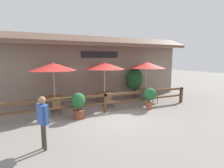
# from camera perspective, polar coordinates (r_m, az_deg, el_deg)

# --- Properties ---
(ground_plane) EXTENTS (60.00, 60.00, 0.00)m
(ground_plane) POSITION_cam_1_polar(r_m,az_deg,el_deg) (8.17, 0.52, -11.21)
(ground_plane) COLOR gray
(building_facade) EXTENTS (14.28, 1.49, 4.23)m
(building_facade) POSITION_cam_1_polar(r_m,az_deg,el_deg) (11.58, -7.89, 5.39)
(building_facade) COLOR gray
(building_facade) RESTS_ON ground
(patio_railing) EXTENTS (10.40, 0.14, 0.95)m
(patio_railing) POSITION_cam_1_polar(r_m,az_deg,el_deg) (8.90, -2.27, -4.92)
(patio_railing) COLOR brown
(patio_railing) RESTS_ON ground
(patio_umbrella_near) EXTENTS (2.38, 2.38, 2.56)m
(patio_umbrella_near) POSITION_cam_1_polar(r_m,az_deg,el_deg) (9.53, -18.61, 5.41)
(patio_umbrella_near) COLOR #B7B2A8
(patio_umbrella_near) RESTS_ON ground
(dining_table_near) EXTENTS (0.95, 0.95, 0.74)m
(dining_table_near) POSITION_cam_1_polar(r_m,az_deg,el_deg) (9.75, -18.15, -4.78)
(dining_table_near) COLOR brown
(dining_table_near) RESTS_ON ground
(chair_near_streetside) EXTENTS (0.47, 0.47, 0.84)m
(chair_near_streetside) POSITION_cam_1_polar(r_m,az_deg,el_deg) (9.11, -17.64, -6.52)
(chair_near_streetside) COLOR olive
(chair_near_streetside) RESTS_ON ground
(chair_near_wallside) EXTENTS (0.44, 0.44, 0.84)m
(chair_near_wallside) POSITION_cam_1_polar(r_m,az_deg,el_deg) (10.47, -18.27, -4.66)
(chair_near_wallside) COLOR olive
(chair_near_wallside) RESTS_ON ground
(patio_umbrella_middle) EXTENTS (2.38, 2.38, 2.56)m
(patio_umbrella_middle) POSITION_cam_1_polar(r_m,az_deg,el_deg) (10.27, -2.48, 6.00)
(patio_umbrella_middle) COLOR #B7B2A8
(patio_umbrella_middle) RESTS_ON ground
(dining_table_middle) EXTENTS (0.95, 0.95, 0.74)m
(dining_table_middle) POSITION_cam_1_polar(r_m,az_deg,el_deg) (10.48, -2.42, -3.50)
(dining_table_middle) COLOR brown
(dining_table_middle) RESTS_ON ground
(chair_middle_streetside) EXTENTS (0.43, 0.43, 0.84)m
(chair_middle_streetside) POSITION_cam_1_polar(r_m,az_deg,el_deg) (9.85, -1.08, -5.02)
(chair_middle_streetside) COLOR olive
(chair_middle_streetside) RESTS_ON ground
(chair_middle_wallside) EXTENTS (0.43, 0.43, 0.84)m
(chair_middle_wallside) POSITION_cam_1_polar(r_m,az_deg,el_deg) (11.16, -3.63, -3.47)
(chair_middle_wallside) COLOR olive
(chair_middle_wallside) RESTS_ON ground
(patio_umbrella_far) EXTENTS (2.38, 2.38, 2.56)m
(patio_umbrella_far) POSITION_cam_1_polar(r_m,az_deg,el_deg) (11.53, 11.18, 6.09)
(patio_umbrella_far) COLOR #B7B2A8
(patio_umbrella_far) RESTS_ON ground
(dining_table_far) EXTENTS (0.95, 0.95, 0.74)m
(dining_table_far) POSITION_cam_1_polar(r_m,az_deg,el_deg) (11.72, 10.94, -2.39)
(dining_table_far) COLOR brown
(dining_table_far) RESTS_ON ground
(chair_far_streetside) EXTENTS (0.43, 0.43, 0.84)m
(chair_far_streetside) POSITION_cam_1_polar(r_m,az_deg,el_deg) (11.23, 13.13, -3.60)
(chair_far_streetside) COLOR olive
(chair_far_streetside) RESTS_ON ground
(chair_far_wallside) EXTENTS (0.47, 0.47, 0.84)m
(chair_far_wallside) POSITION_cam_1_polar(r_m,az_deg,el_deg) (12.31, 9.16, -2.47)
(chair_far_wallside) COLOR olive
(chair_far_wallside) RESTS_ON ground
(potted_plant_entrance_palm) EXTENTS (0.62, 0.56, 1.20)m
(potted_plant_entrance_palm) POSITION_cam_1_polar(r_m,az_deg,el_deg) (8.13, -10.91, -6.60)
(potted_plant_entrance_palm) COLOR brown
(potted_plant_entrance_palm) RESTS_ON ground
(potted_plant_corner_fern) EXTENTS (0.71, 0.64, 1.18)m
(potted_plant_corner_fern) POSITION_cam_1_polar(r_m,az_deg,el_deg) (9.66, 12.17, -3.69)
(potted_plant_corner_fern) COLOR #9E4C33
(potted_plant_corner_fern) RESTS_ON ground
(potted_plant_broad_leaf) EXTENTS (1.16, 1.05, 2.10)m
(potted_plant_broad_leaf) POSITION_cam_1_polar(r_m,az_deg,el_deg) (12.45, 7.38, 1.46)
(potted_plant_broad_leaf) COLOR brown
(potted_plant_broad_leaf) RESTS_ON ground
(pedestrian) EXTENTS (0.33, 0.55, 1.63)m
(pedestrian) POSITION_cam_1_polar(r_m,az_deg,el_deg) (5.61, -21.70, -9.64)
(pedestrian) COLOR #42382D
(pedestrian) RESTS_ON ground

